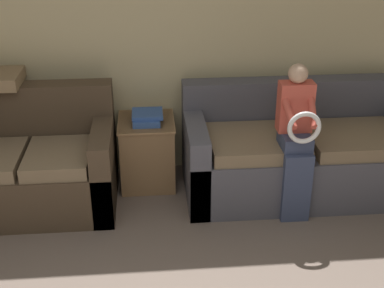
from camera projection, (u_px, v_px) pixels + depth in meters
wall_back at (140, 33)px, 4.54m from camera, size 7.07×0.06×2.55m
couch_main at (299, 154)px, 4.57m from camera, size 1.95×0.90×0.89m
couch_side at (30, 167)px, 4.35m from camera, size 1.37×0.85×0.95m
child_left_seated at (296, 136)px, 4.08m from camera, size 0.26×0.36×1.21m
side_shelf at (147, 151)px, 4.68m from camera, size 0.48×0.53×0.59m
book_stack at (147, 117)px, 4.53m from camera, size 0.26×0.31×0.08m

